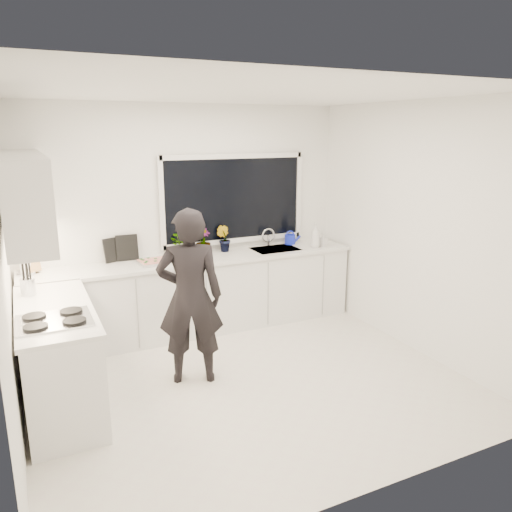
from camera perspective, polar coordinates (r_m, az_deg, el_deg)
floor at (r=5.04m, az=-0.87°, el=-14.28°), size 4.00×3.50×0.02m
wall_back at (r=6.16m, az=-7.80°, el=4.34°), size 4.00×0.02×2.70m
wall_left at (r=4.16m, az=-26.99°, el=-1.88°), size 0.02×3.50×2.70m
wall_right at (r=5.67m, az=17.89°, el=2.93°), size 0.02×3.50×2.70m
ceiling at (r=4.44m, az=-1.01°, el=18.31°), size 4.00×3.50×0.02m
window at (r=6.30m, az=-2.54°, el=6.52°), size 1.80×0.02×1.00m
base_cabinets_back at (r=6.10m, az=-6.62°, el=-4.56°), size 3.92×0.58×0.88m
base_cabinets_left at (r=4.79m, az=-21.58°, el=-10.89°), size 0.58×1.60×0.88m
countertop_back at (r=5.96m, az=-6.71°, el=-0.40°), size 3.94×0.62×0.04m
countertop_left at (r=4.63m, az=-22.10°, el=-5.70°), size 0.62×1.60×0.04m
upper_cabinets at (r=4.76m, az=-24.91°, el=6.35°), size 0.34×2.10×0.70m
sink at (r=6.38m, az=2.22°, el=0.39°), size 0.58×0.42×0.14m
faucet at (r=6.51m, az=1.41°, el=2.14°), size 0.03×0.03×0.22m
stovetop at (r=4.28m, az=-22.08°, el=-6.77°), size 0.56×0.48×0.03m
person at (r=4.78m, az=-7.55°, el=-4.66°), size 0.72×0.58×1.71m
pizza_tray at (r=5.80m, az=-11.30°, el=-0.64°), size 0.44×0.34×0.03m
pizza at (r=5.79m, az=-11.31°, el=-0.47°), size 0.40×0.30×0.01m
watering_can at (r=6.63m, az=3.90°, el=1.92°), size 0.18×0.18×0.13m
paper_towel_roll at (r=5.73m, az=-24.88°, el=-0.67°), size 0.14×0.14×0.26m
knife_block at (r=5.78m, az=-24.25°, el=-0.71°), size 0.16×0.14×0.22m
utensil_crock at (r=5.02m, az=-24.62°, el=-3.22°), size 0.13×0.13×0.16m
picture_frame_large at (r=5.94m, az=-16.06°, el=0.68°), size 0.21×0.10×0.28m
picture_frame_small at (r=5.96m, az=-14.52°, el=0.94°), size 0.25×0.03×0.30m
herb_plants at (r=6.10m, az=-6.55°, el=1.59°), size 0.83×0.30×0.32m
soap_bottles at (r=6.47m, az=6.98°, el=2.24°), size 0.25×0.16×0.31m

